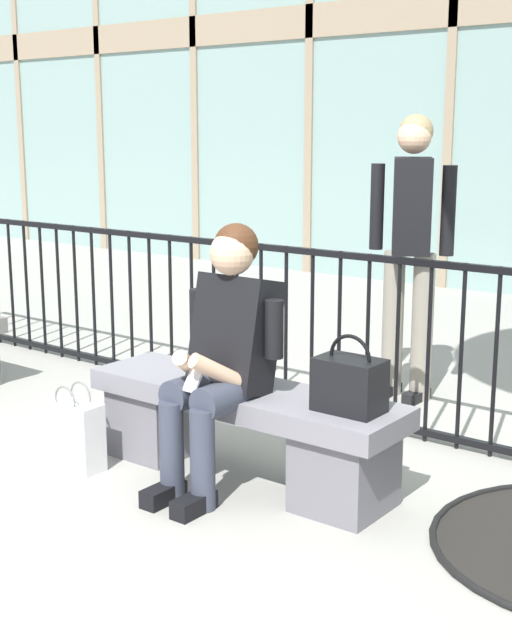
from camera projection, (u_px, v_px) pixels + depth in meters
ground_plane at (243, 478)px, 4.15m from camera, size 60.00×60.00×0.00m
stone_bench at (243, 423)px, 4.09m from camera, size 1.60×0.44×0.45m
seated_person_with_phone at (223, 350)px, 3.92m from camera, size 0.52×0.66×1.21m
handbag_on_bench at (349, 384)px, 3.68m from camera, size 0.28×0.18×0.33m
shopping_bag at (74, 434)px, 4.24m from camera, size 0.30×0.14×0.43m
bystander_at_railing at (411, 235)px, 5.22m from camera, size 0.55×0.44×1.71m
plaza_railing at (353, 339)px, 4.81m from camera, size 7.84×0.04×0.97m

